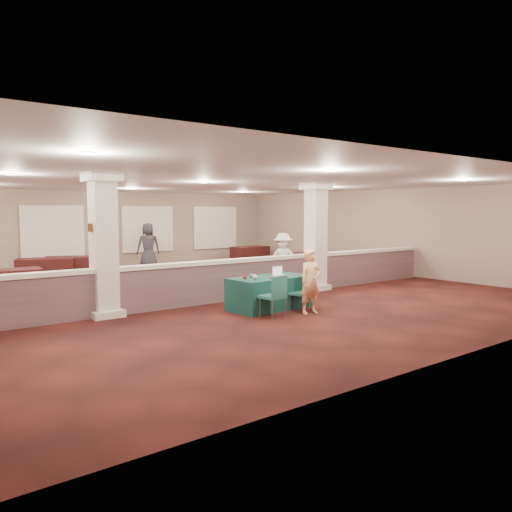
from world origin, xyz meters
TOP-DOWN VIEW (x-y plane):
  - ground at (0.00, 0.00)m, footprint 16.00×16.00m
  - wall_back at (0.00, 8.00)m, footprint 16.00×0.04m
  - wall_front at (0.00, -8.00)m, footprint 16.00×0.04m
  - wall_right at (8.00, 0.00)m, footprint 0.04×16.00m
  - ceiling at (0.00, 0.00)m, footprint 16.00×16.00m
  - partition_wall at (0.00, -1.50)m, footprint 15.60×0.28m
  - column_left at (-3.50, -1.50)m, footprint 0.72×0.72m
  - column_right at (3.00, -1.50)m, footprint 0.72×0.72m
  - sconce_left at (-3.78, -1.50)m, footprint 0.12×0.12m
  - sconce_right at (-3.22, -1.50)m, footprint 0.12×0.12m
  - near_table at (0.02, -3.00)m, footprint 2.09×1.17m
  - conf_chair_main at (0.47, -3.69)m, footprint 0.53×0.53m
  - conf_chair_side at (-0.57, -3.92)m, footprint 0.52×0.53m
  - woman at (0.40, -4.02)m, footprint 0.58×0.42m
  - far_table_front_left at (-4.64, 3.00)m, footprint 1.86×1.03m
  - far_table_front_center at (-1.92, 0.66)m, footprint 1.79×1.05m
  - far_table_front_right at (6.50, 3.00)m, footprint 1.75×1.21m
  - far_table_back_left at (-2.89, 5.78)m, footprint 2.04×1.49m
  - far_table_back_center at (-1.96, 5.78)m, footprint 2.08×1.55m
  - far_table_back_right at (6.50, 6.50)m, footprint 1.88×1.10m
  - attendee_b at (3.00, 0.00)m, footprint 1.06×1.12m
  - attendee_c at (6.11, 1.50)m, footprint 1.14×0.95m
  - attendee_d at (1.43, 6.75)m, footprint 1.05×0.77m
  - laptop_base at (0.34, -3.03)m, footprint 0.37×0.27m
  - laptop_screen at (0.33, -2.91)m, footprint 0.35×0.04m
  - screen_glow at (0.33, -2.91)m, footprint 0.32×0.03m
  - knitting at (0.09, -3.26)m, footprint 0.45×0.35m
  - yarn_cream at (-0.56, -3.15)m, footprint 0.12×0.12m
  - yarn_red at (-0.73, -3.01)m, footprint 0.11×0.11m
  - yarn_grey at (-0.47, -2.91)m, footprint 0.11×0.11m
  - scissors at (0.73, -3.24)m, footprint 0.13×0.04m

SIDE VIEW (x-z plane):
  - ground at x=0.00m, z-range 0.00..0.00m
  - far_table_front_right at x=6.50m, z-range 0.00..0.65m
  - far_table_front_center at x=-1.92m, z-range 0.00..0.69m
  - far_table_back_right at x=6.50m, z-range 0.00..0.73m
  - far_table_front_left at x=-4.64m, z-range 0.00..0.73m
  - far_table_back_left at x=-2.89m, z-range 0.00..0.74m
  - far_table_back_center at x=-1.96m, z-range 0.00..0.76m
  - near_table at x=0.02m, z-range 0.00..0.78m
  - conf_chair_main at x=0.47m, z-range 0.08..0.90m
  - conf_chair_side at x=-0.57m, z-range 0.09..1.04m
  - partition_wall at x=0.00m, z-range 0.02..1.12m
  - woman at x=0.40m, z-range 0.00..1.48m
  - scissors at x=0.73m, z-range 0.78..0.79m
  - laptop_base at x=0.34m, z-range 0.78..0.80m
  - knitting at x=0.09m, z-range 0.78..0.81m
  - attendee_b at x=3.00m, z-range 0.00..1.66m
  - yarn_red at x=-0.73m, z-range 0.78..0.88m
  - yarn_grey at x=-0.47m, z-range 0.78..0.89m
  - yarn_cream at x=-0.56m, z-range 0.78..0.89m
  - attendee_c at x=6.11m, z-range 0.00..1.76m
  - screen_glow at x=0.33m, z-range 0.80..1.00m
  - laptop_screen at x=0.33m, z-range 0.80..1.03m
  - attendee_d at x=1.43m, z-range 0.00..1.90m
  - wall_back at x=0.00m, z-range 0.00..3.20m
  - wall_front at x=0.00m, z-range 0.00..3.20m
  - wall_right at x=8.00m, z-range 0.00..3.20m
  - column_left at x=-3.50m, z-range 0.04..3.24m
  - column_right at x=3.00m, z-range 0.04..3.24m
  - sconce_left at x=-3.78m, z-range 1.91..2.09m
  - sconce_right at x=-3.22m, z-range 1.91..2.09m
  - ceiling at x=0.00m, z-range 3.19..3.21m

